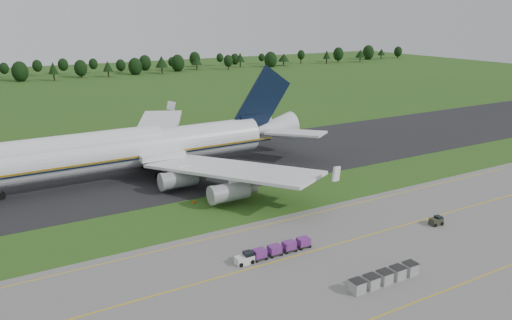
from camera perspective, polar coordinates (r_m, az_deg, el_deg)
ground at (r=97.14m, az=0.68°, el=-4.78°), size 600.00×600.00×0.00m
apron at (r=72.76m, az=14.82°, el=-13.02°), size 300.00×52.00×0.06m
taxiway at (r=120.74m, az=-6.10°, el=-0.57°), size 300.00×40.00×0.08m
apron_markings at (r=77.18m, az=11.13°, el=-10.94°), size 300.00×30.20×0.01m
tree_line at (r=300.93m, az=-21.94°, el=9.67°), size 527.47×21.68×10.88m
aircraft at (r=112.79m, az=-13.95°, el=1.27°), size 81.72×80.19×23.09m
baggage_train at (r=76.17m, az=1.94°, el=-10.30°), size 12.86×1.64×1.58m
utility_cart at (r=91.97m, az=19.89°, el=-6.64°), size 2.31×1.55×1.21m
uld_row at (r=71.23m, az=14.49°, el=-12.83°), size 11.38×1.78×1.76m
edge_markers at (r=102.37m, az=-0.14°, el=-3.49°), size 27.43×0.30×0.60m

